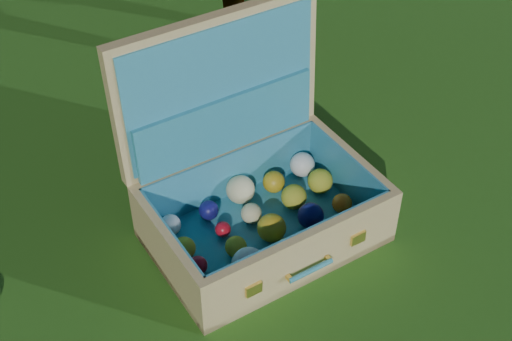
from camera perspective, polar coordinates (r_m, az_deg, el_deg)
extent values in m
plane|color=#215114|center=(2.04, -0.65, -3.36)|extent=(60.00, 60.00, 0.00)
cube|color=tan|center=(1.97, 0.65, -5.15)|extent=(0.68, 0.55, 0.02)
cube|color=tan|center=(1.80, 3.90, -7.09)|extent=(0.58, 0.18, 0.18)
cube|color=tan|center=(2.03, -2.19, -0.35)|extent=(0.58, 0.18, 0.18)
cube|color=tan|center=(1.82, -7.05, -6.89)|extent=(0.12, 0.35, 0.18)
cube|color=tan|center=(2.04, 7.49, -0.48)|extent=(0.12, 0.35, 0.18)
cube|color=teal|center=(1.96, 0.65, -4.87)|extent=(0.63, 0.49, 0.01)
cube|color=teal|center=(1.80, 3.66, -6.58)|extent=(0.53, 0.16, 0.16)
cube|color=teal|center=(2.01, -2.00, -0.34)|extent=(0.53, 0.16, 0.16)
cube|color=teal|center=(1.81, -6.68, -6.49)|extent=(0.10, 0.34, 0.16)
cube|color=teal|center=(2.02, 7.21, -0.39)|extent=(0.10, 0.34, 0.16)
cube|color=tan|center=(1.88, -3.02, 6.89)|extent=(0.59, 0.22, 0.40)
cube|color=teal|center=(1.86, -2.71, 6.62)|extent=(0.54, 0.18, 0.35)
cube|color=teal|center=(1.92, -2.38, 3.68)|extent=(0.52, 0.17, 0.17)
cube|color=#F2C659|center=(1.74, -0.18, -9.50)|extent=(0.05, 0.02, 0.03)
cube|color=#F2C659|center=(1.87, 8.18, -5.39)|extent=(0.05, 0.02, 0.03)
cylinder|color=teal|center=(1.80, 4.40, -7.99)|extent=(0.13, 0.05, 0.01)
cube|color=#F2C659|center=(1.78, 2.67, -8.61)|extent=(0.02, 0.02, 0.01)
cube|color=#F2C659|center=(1.83, 5.79, -7.06)|extent=(0.02, 0.02, 0.01)
sphere|color=gold|center=(1.78, -3.32, -9.37)|extent=(0.07, 0.07, 0.07)
sphere|color=white|center=(1.81, -0.58, -7.55)|extent=(0.09, 0.09, 0.09)
sphere|color=gold|center=(1.85, 2.62, -6.49)|extent=(0.07, 0.07, 0.07)
sphere|color=orange|center=(1.90, 5.46, -5.23)|extent=(0.07, 0.07, 0.07)
sphere|color=orange|center=(1.96, 8.08, -4.15)|extent=(0.05, 0.05, 0.05)
sphere|color=#B40E1D|center=(1.84, -4.67, -7.59)|extent=(0.05, 0.05, 0.05)
sphere|color=gold|center=(1.87, -1.62, -6.11)|extent=(0.06, 0.06, 0.06)
sphere|color=gold|center=(1.91, 1.26, -4.61)|extent=(0.08, 0.08, 0.08)
sphere|color=#111054|center=(1.95, 4.39, -3.63)|extent=(0.07, 0.07, 0.07)
sphere|color=orange|center=(2.00, 6.91, -2.63)|extent=(0.06, 0.06, 0.06)
sphere|color=gold|center=(1.88, -5.79, -6.21)|extent=(0.06, 0.06, 0.06)
sphere|color=#B40E1D|center=(1.93, -2.66, -4.72)|extent=(0.04, 0.04, 0.04)
sphere|color=beige|center=(1.96, -0.38, -3.44)|extent=(0.06, 0.06, 0.06)
sphere|color=gold|center=(2.00, 3.05, -2.11)|extent=(0.07, 0.07, 0.07)
sphere|color=gold|center=(2.05, 5.16, -0.84)|extent=(0.07, 0.07, 0.07)
sphere|color=white|center=(1.94, -6.87, -4.34)|extent=(0.06, 0.06, 0.06)
sphere|color=#111054|center=(1.97, -3.80, -3.19)|extent=(0.06, 0.06, 0.06)
sphere|color=beige|center=(2.01, -1.25, -1.53)|extent=(0.08, 0.08, 0.08)
sphere|color=gold|center=(2.05, 1.43, -0.91)|extent=(0.06, 0.06, 0.06)
sphere|color=white|center=(2.10, 3.72, 0.48)|extent=(0.07, 0.07, 0.07)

